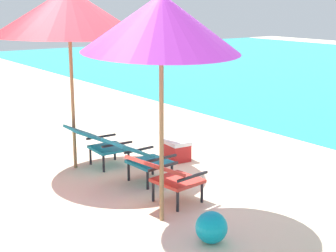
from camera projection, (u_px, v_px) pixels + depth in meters
ground_plane at (325, 139)px, 9.30m from camera, size 40.00×40.00×0.00m
lounge_chair_left at (98, 142)px, 7.63m from camera, size 0.56×0.89×0.68m
lounge_chair_center at (140, 156)px, 6.94m from camera, size 0.58×0.90×0.68m
lounge_chair_right at (167, 174)px, 6.21m from camera, size 0.64×0.93×0.68m
beach_umbrella_left at (69, 13)px, 7.19m from camera, size 2.73×2.74×2.65m
beach_umbrella_right at (161, 23)px, 5.36m from camera, size 1.99×1.97×2.56m
beach_ball at (211, 227)px, 5.30m from camera, size 0.34×0.34×0.34m
cooler_box at (176, 150)px, 8.09m from camera, size 0.49×0.36×0.32m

